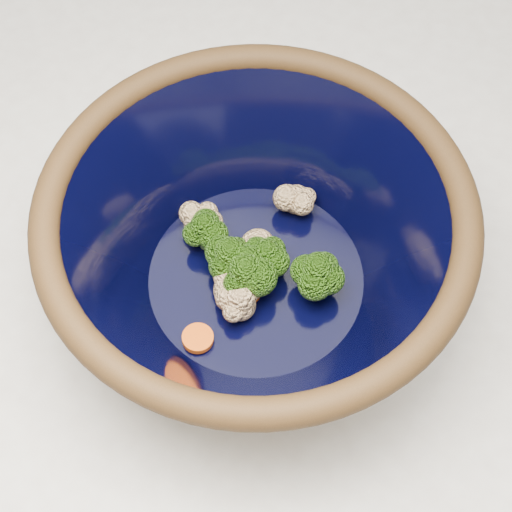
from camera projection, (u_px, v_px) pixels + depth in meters
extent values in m
plane|color=#9E7A54|center=(257.00, 478.00, 1.45)|extent=(3.00, 3.00, 0.00)
cube|color=beige|center=(258.00, 407.00, 1.06)|extent=(1.20, 1.20, 0.90)
cylinder|color=black|center=(256.00, 291.00, 0.65)|extent=(0.20, 0.20, 0.01)
torus|color=black|center=(256.00, 210.00, 0.53)|extent=(0.34, 0.34, 0.02)
cylinder|color=black|center=(256.00, 277.00, 0.62)|extent=(0.19, 0.19, 0.00)
cylinder|color=#608442|center=(231.00, 268.00, 0.62)|extent=(0.01, 0.01, 0.02)
ellipsoid|color=#366112|center=(230.00, 254.00, 0.59)|extent=(0.04, 0.04, 0.04)
cylinder|color=#608442|center=(246.00, 286.00, 0.61)|extent=(0.01, 0.01, 0.02)
ellipsoid|color=#366112|center=(246.00, 272.00, 0.58)|extent=(0.04, 0.04, 0.04)
cylinder|color=#608442|center=(316.00, 284.00, 0.61)|extent=(0.01, 0.01, 0.02)
ellipsoid|color=#366112|center=(318.00, 270.00, 0.59)|extent=(0.04, 0.04, 0.04)
cylinder|color=#608442|center=(206.00, 240.00, 0.63)|extent=(0.01, 0.01, 0.02)
ellipsoid|color=#366112|center=(204.00, 227.00, 0.61)|extent=(0.04, 0.04, 0.03)
cylinder|color=#608442|center=(266.00, 266.00, 0.62)|extent=(0.01, 0.01, 0.02)
ellipsoid|color=#366112|center=(266.00, 254.00, 0.60)|extent=(0.04, 0.04, 0.03)
sphere|color=beige|center=(233.00, 291.00, 0.60)|extent=(0.03, 0.03, 0.03)
sphere|color=beige|center=(254.00, 268.00, 0.61)|extent=(0.03, 0.03, 0.03)
sphere|color=beige|center=(296.00, 199.00, 0.65)|extent=(0.03, 0.03, 0.03)
sphere|color=beige|center=(240.00, 305.00, 0.59)|extent=(0.03, 0.03, 0.03)
sphere|color=beige|center=(244.00, 281.00, 0.60)|extent=(0.03, 0.03, 0.03)
sphere|color=beige|center=(201.00, 224.00, 0.63)|extent=(0.03, 0.03, 0.03)
sphere|color=beige|center=(237.00, 287.00, 0.60)|extent=(0.03, 0.03, 0.03)
sphere|color=beige|center=(258.00, 246.00, 0.62)|extent=(0.03, 0.03, 0.03)
cylinder|color=#EA5A0A|center=(255.00, 275.00, 0.62)|extent=(0.03, 0.03, 0.01)
cylinder|color=#EA5A0A|center=(254.00, 273.00, 0.62)|extent=(0.03, 0.03, 0.01)
cylinder|color=#EA5A0A|center=(242.00, 258.00, 0.63)|extent=(0.03, 0.03, 0.01)
cylinder|color=#EA5A0A|center=(198.00, 338.00, 0.59)|extent=(0.03, 0.03, 0.01)
cylinder|color=#EA5A0A|center=(244.00, 291.00, 0.61)|extent=(0.03, 0.03, 0.01)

